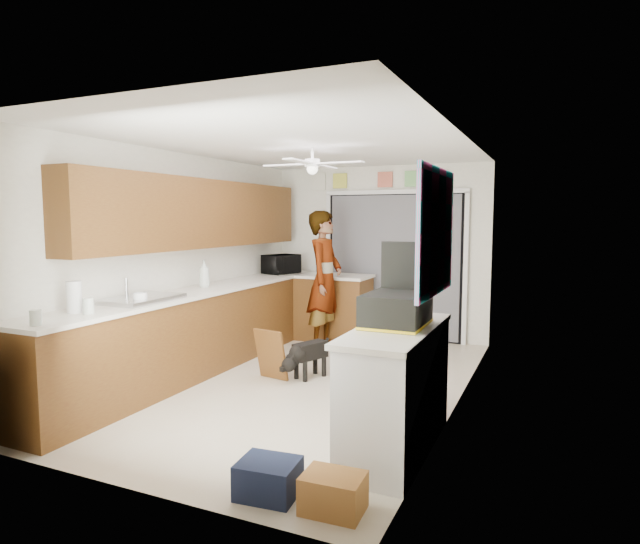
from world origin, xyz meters
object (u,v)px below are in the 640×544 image
(cup, at_px, (140,298))
(dog, at_px, (310,358))
(soap_bottle, at_px, (204,273))
(navy_crate, at_px, (268,478))
(microwave, at_px, (281,264))
(cardboard_box, at_px, (333,493))
(man, at_px, (325,280))
(paper_towel_roll, at_px, (74,297))
(suitcase, at_px, (396,309))

(cup, distance_m, dog, 1.92)
(soap_bottle, xyz_separation_m, navy_crate, (2.17, -2.32, -0.99))
(cup, xyz_separation_m, navy_crate, (2.00, -1.07, -0.88))
(microwave, relative_size, navy_crate, 1.35)
(microwave, distance_m, soap_bottle, 1.72)
(cardboard_box, relative_size, man, 0.20)
(paper_towel_roll, xyz_separation_m, dog, (1.33, 1.92, -0.86))
(man, bearing_deg, dog, -165.80)
(dog, bearing_deg, paper_towel_roll, -102.60)
(cup, bearing_deg, paper_towel_roll, -104.98)
(navy_crate, bearing_deg, suitcase, 64.12)
(navy_crate, relative_size, man, 0.20)
(microwave, relative_size, soap_bottle, 1.53)
(paper_towel_roll, distance_m, suitcase, 2.74)
(cup, xyz_separation_m, cardboard_box, (2.44, -1.07, -0.88))
(microwave, distance_m, paper_towel_roll, 3.58)
(cardboard_box, xyz_separation_m, dog, (-1.27, 2.38, 0.11))
(navy_crate, height_order, dog, dog)
(soap_bottle, distance_m, man, 1.69)
(man, xyz_separation_m, dog, (0.41, -1.32, -0.70))
(cup, distance_m, paper_towel_roll, 0.64)
(cup, height_order, navy_crate, cup)
(microwave, xyz_separation_m, paper_towel_roll, (-0.09, -3.58, -0.00))
(suitcase, bearing_deg, paper_towel_roll, -167.49)
(microwave, height_order, cup, microwave)
(soap_bottle, bearing_deg, paper_towel_roll, -89.71)
(soap_bottle, bearing_deg, microwave, 86.75)
(soap_bottle, relative_size, dog, 0.58)
(paper_towel_roll, distance_m, man, 3.38)
(suitcase, bearing_deg, cup, 179.58)
(soap_bottle, relative_size, navy_crate, 0.88)
(man, bearing_deg, microwave, 65.59)
(cup, bearing_deg, cardboard_box, -23.75)
(soap_bottle, xyz_separation_m, man, (0.94, 1.39, -0.18))
(man, bearing_deg, navy_crate, -164.45)
(cardboard_box, relative_size, navy_crate, 0.99)
(microwave, distance_m, man, 0.92)
(suitcase, bearing_deg, man, 123.28)
(microwave, distance_m, navy_crate, 4.64)
(navy_crate, bearing_deg, man, 108.37)
(microwave, relative_size, dog, 0.89)
(microwave, height_order, man, man)
(paper_towel_roll, xyz_separation_m, suitcase, (2.67, 0.60, -0.01))
(cardboard_box, xyz_separation_m, man, (-1.68, 3.71, 0.81))
(soap_bottle, bearing_deg, cup, -82.09)
(cardboard_box, bearing_deg, dog, 118.06)
(cup, bearing_deg, microwave, 91.45)
(suitcase, relative_size, navy_crate, 1.56)
(soap_bottle, distance_m, navy_crate, 3.32)
(microwave, bearing_deg, man, -94.37)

